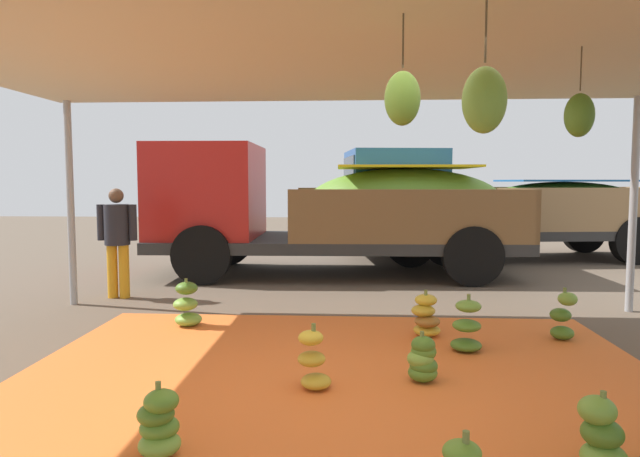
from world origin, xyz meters
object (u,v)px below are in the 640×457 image
(banana_bunch_1, at_px, (159,424))
(cargo_truck_main, at_px, (328,207))
(banana_bunch_8, at_px, (423,360))
(banana_bunch_0, at_px, (467,328))
(banana_bunch_4, at_px, (313,362))
(cargo_truck_far, at_px, (492,206))
(banana_bunch_6, at_px, (426,317))
(banana_bunch_2, at_px, (602,436))
(banana_bunch_7, at_px, (187,306))
(banana_bunch_3, at_px, (563,318))
(worker_0, at_px, (117,234))

(banana_bunch_1, bearing_deg, cargo_truck_main, 84.06)
(banana_bunch_8, bearing_deg, banana_bunch_0, 58.78)
(banana_bunch_4, relative_size, cargo_truck_far, 0.08)
(banana_bunch_0, distance_m, cargo_truck_far, 7.39)
(banana_bunch_6, bearing_deg, banana_bunch_8, -98.31)
(banana_bunch_1, relative_size, banana_bunch_2, 0.98)
(banana_bunch_7, bearing_deg, banana_bunch_6, -6.19)
(banana_bunch_1, height_order, banana_bunch_4, banana_bunch_4)
(banana_bunch_6, bearing_deg, banana_bunch_3, -1.22)
(banana_bunch_3, xyz_separation_m, cargo_truck_main, (-2.76, 4.30, 1.01))
(banana_bunch_0, bearing_deg, banana_bunch_7, 165.19)
(banana_bunch_2, bearing_deg, banana_bunch_3, 74.21)
(banana_bunch_4, relative_size, worker_0, 0.34)
(cargo_truck_far, bearing_deg, cargo_truck_main, -147.51)
(banana_bunch_4, distance_m, cargo_truck_far, 8.94)
(banana_bunch_4, relative_size, cargo_truck_main, 0.08)
(cargo_truck_main, relative_size, cargo_truck_far, 0.93)
(banana_bunch_6, height_order, cargo_truck_far, cargo_truck_far)
(cargo_truck_main, bearing_deg, banana_bunch_4, -88.61)
(banana_bunch_0, xyz_separation_m, worker_0, (-4.64, 2.43, 0.70))
(banana_bunch_1, xyz_separation_m, banana_bunch_2, (2.69, -0.04, 0.01))
(banana_bunch_0, relative_size, banana_bunch_3, 1.02)
(banana_bunch_6, xyz_separation_m, worker_0, (-4.29, 1.91, 0.72))
(banana_bunch_7, bearing_deg, banana_bunch_1, -76.55)
(banana_bunch_6, height_order, worker_0, worker_0)
(banana_bunch_7, relative_size, cargo_truck_main, 0.09)
(worker_0, bearing_deg, banana_bunch_3, -18.57)
(banana_bunch_1, xyz_separation_m, banana_bunch_4, (0.89, 1.20, 0.03))
(banana_bunch_0, bearing_deg, banana_bunch_8, -121.22)
(banana_bunch_3, height_order, worker_0, worker_0)
(banana_bunch_6, distance_m, banana_bunch_7, 2.80)
(banana_bunch_6, xyz_separation_m, banana_bunch_8, (-0.21, -1.44, -0.03))
(banana_bunch_3, height_order, banana_bunch_6, banana_bunch_3)
(banana_bunch_1, height_order, banana_bunch_6, banana_bunch_6)
(banana_bunch_6, distance_m, worker_0, 4.75)
(banana_bunch_4, bearing_deg, banana_bunch_3, 31.98)
(banana_bunch_6, bearing_deg, worker_0, 156.05)
(banana_bunch_1, bearing_deg, banana_bunch_0, 44.64)
(banana_bunch_2, height_order, worker_0, worker_0)
(cargo_truck_main, height_order, worker_0, cargo_truck_main)
(banana_bunch_1, distance_m, banana_bunch_2, 2.69)
(worker_0, bearing_deg, banana_bunch_2, -44.16)
(banana_bunch_6, distance_m, cargo_truck_main, 4.58)
(banana_bunch_2, distance_m, cargo_truck_far, 9.63)
(banana_bunch_3, distance_m, cargo_truck_far, 6.69)
(banana_bunch_2, distance_m, worker_0, 6.95)
(banana_bunch_1, relative_size, cargo_truck_far, 0.07)
(banana_bunch_4, bearing_deg, cargo_truck_main, 91.39)
(banana_bunch_0, distance_m, banana_bunch_2, 2.40)
(banana_bunch_7, xyz_separation_m, banana_bunch_8, (2.57, -1.74, -0.05))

